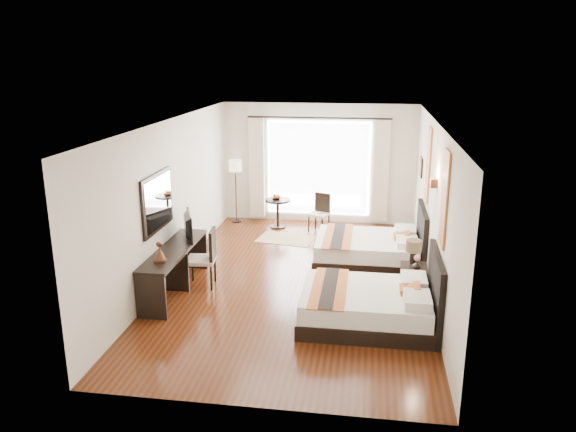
# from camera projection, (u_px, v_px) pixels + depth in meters

# --- Properties ---
(floor) EXTENTS (4.50, 7.50, 0.01)m
(floor) POSITION_uv_depth(u_px,v_px,m) (297.00, 281.00, 9.95)
(floor) COLOR #39190A
(floor) RESTS_ON ground
(ceiling) EXTENTS (4.50, 7.50, 0.02)m
(ceiling) POSITION_uv_depth(u_px,v_px,m) (298.00, 123.00, 9.17)
(ceiling) COLOR white
(ceiling) RESTS_ON wall_headboard
(wall_headboard) EXTENTS (0.01, 7.50, 2.80)m
(wall_headboard) POSITION_uv_depth(u_px,v_px,m) (433.00, 210.00, 9.24)
(wall_headboard) COLOR silver
(wall_headboard) RESTS_ON floor
(wall_desk) EXTENTS (0.01, 7.50, 2.80)m
(wall_desk) POSITION_uv_depth(u_px,v_px,m) (172.00, 200.00, 9.87)
(wall_desk) COLOR silver
(wall_desk) RESTS_ON floor
(wall_window) EXTENTS (4.50, 0.01, 2.80)m
(wall_window) POSITION_uv_depth(u_px,v_px,m) (319.00, 164.00, 13.12)
(wall_window) COLOR silver
(wall_window) RESTS_ON floor
(wall_entry) EXTENTS (4.50, 0.01, 2.80)m
(wall_entry) POSITION_uv_depth(u_px,v_px,m) (252.00, 294.00, 6.00)
(wall_entry) COLOR silver
(wall_entry) RESTS_ON floor
(window_glass) EXTENTS (2.40, 0.02, 2.20)m
(window_glass) POSITION_uv_depth(u_px,v_px,m) (318.00, 168.00, 13.13)
(window_glass) COLOR white
(window_glass) RESTS_ON wall_window
(sheer_curtain) EXTENTS (2.30, 0.02, 2.10)m
(sheer_curtain) POSITION_uv_depth(u_px,v_px,m) (318.00, 169.00, 13.07)
(sheer_curtain) COLOR white
(sheer_curtain) RESTS_ON wall_window
(drape_left) EXTENTS (0.35, 0.14, 2.35)m
(drape_left) POSITION_uv_depth(u_px,v_px,m) (257.00, 168.00, 13.24)
(drape_left) COLOR beige
(drape_left) RESTS_ON floor
(drape_right) EXTENTS (0.35, 0.14, 2.35)m
(drape_right) POSITION_uv_depth(u_px,v_px,m) (381.00, 172.00, 12.84)
(drape_right) COLOR beige
(drape_right) RESTS_ON floor
(art_panel_near) EXTENTS (0.03, 0.50, 1.35)m
(art_panel_near) POSITION_uv_depth(u_px,v_px,m) (445.00, 199.00, 7.73)
(art_panel_near) COLOR maroon
(art_panel_near) RESTS_ON wall_headboard
(art_panel_far) EXTENTS (0.03, 0.50, 1.35)m
(art_panel_far) POSITION_uv_depth(u_px,v_px,m) (428.00, 165.00, 10.09)
(art_panel_far) COLOR maroon
(art_panel_far) RESTS_ON wall_headboard
(wall_sconce) EXTENTS (0.10, 0.14, 0.14)m
(wall_sconce) POSITION_uv_depth(u_px,v_px,m) (433.00, 183.00, 8.81)
(wall_sconce) COLOR #4B291A
(wall_sconce) RESTS_ON wall_headboard
(mirror_frame) EXTENTS (0.04, 1.25, 0.95)m
(mirror_frame) POSITION_uv_depth(u_px,v_px,m) (157.00, 202.00, 9.14)
(mirror_frame) COLOR black
(mirror_frame) RESTS_ON wall_desk
(mirror_glass) EXTENTS (0.01, 1.12, 0.82)m
(mirror_glass) POSITION_uv_depth(u_px,v_px,m) (159.00, 202.00, 9.14)
(mirror_glass) COLOR white
(mirror_glass) RESTS_ON mirror_frame
(bed_near) EXTENTS (2.00, 1.56, 1.12)m
(bed_near) POSITION_uv_depth(u_px,v_px,m) (372.00, 305.00, 8.32)
(bed_near) COLOR black
(bed_near) RESTS_ON floor
(bed_far) EXTENTS (2.02, 1.58, 1.14)m
(bed_far) POSITION_uv_depth(u_px,v_px,m) (372.00, 249.00, 10.68)
(bed_far) COLOR black
(bed_far) RESTS_ON floor
(nightstand) EXTENTS (0.43, 0.53, 0.51)m
(nightstand) POSITION_uv_depth(u_px,v_px,m) (413.00, 281.00, 9.30)
(nightstand) COLOR black
(nightstand) RESTS_ON floor
(table_lamp) EXTENTS (0.26, 0.26, 0.41)m
(table_lamp) POSITION_uv_depth(u_px,v_px,m) (414.00, 248.00, 9.30)
(table_lamp) COLOR black
(table_lamp) RESTS_ON nightstand
(vase) EXTENTS (0.18, 0.18, 0.14)m
(vase) POSITION_uv_depth(u_px,v_px,m) (417.00, 266.00, 9.08)
(vase) COLOR black
(vase) RESTS_ON nightstand
(console_desk) EXTENTS (0.50, 2.20, 0.76)m
(console_desk) POSITION_uv_depth(u_px,v_px,m) (175.00, 270.00, 9.44)
(console_desk) COLOR black
(console_desk) RESTS_ON floor
(television) EXTENTS (0.40, 0.79, 0.46)m
(television) POSITION_uv_depth(u_px,v_px,m) (185.00, 226.00, 9.79)
(television) COLOR black
(television) RESTS_ON console_desk
(bronze_figurine) EXTENTS (0.24, 0.24, 0.29)m
(bronze_figurine) POSITION_uv_depth(u_px,v_px,m) (160.00, 253.00, 8.71)
(bronze_figurine) COLOR #4B291A
(bronze_figurine) RESTS_ON console_desk
(desk_chair) EXTENTS (0.52, 0.52, 1.02)m
(desk_chair) POSITION_uv_depth(u_px,v_px,m) (203.00, 269.00, 9.66)
(desk_chair) COLOR #C0B394
(desk_chair) RESTS_ON floor
(floor_lamp) EXTENTS (0.30, 0.30, 1.50)m
(floor_lamp) POSITION_uv_depth(u_px,v_px,m) (235.00, 170.00, 13.11)
(floor_lamp) COLOR black
(floor_lamp) RESTS_ON floor
(side_table) EXTENTS (0.58, 0.58, 0.67)m
(side_table) POSITION_uv_depth(u_px,v_px,m) (278.00, 213.00, 12.93)
(side_table) COLOR black
(side_table) RESTS_ON floor
(fruit_bowl) EXTENTS (0.25, 0.25, 0.05)m
(fruit_bowl) POSITION_uv_depth(u_px,v_px,m) (276.00, 198.00, 12.82)
(fruit_bowl) COLOR #452A18
(fruit_bowl) RESTS_ON side_table
(window_chair) EXTENTS (0.52, 0.52, 0.86)m
(window_chair) POSITION_uv_depth(u_px,v_px,m) (319.00, 220.00, 12.67)
(window_chair) COLOR #C0B394
(window_chair) RESTS_ON floor
(jute_rug) EXTENTS (1.30, 0.99, 0.01)m
(jute_rug) POSITION_uv_depth(u_px,v_px,m) (286.00, 239.00, 12.20)
(jute_rug) COLOR tan
(jute_rug) RESTS_ON floor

